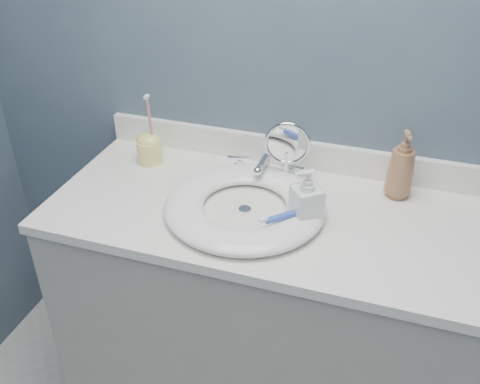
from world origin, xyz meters
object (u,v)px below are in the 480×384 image
at_px(makeup_mirror, 287,151).
at_px(toothbrush_holder, 149,147).
at_px(soap_bottle_amber, 402,165).
at_px(soap_bottle_clear, 307,197).

xyz_separation_m(makeup_mirror, toothbrush_holder, (-0.45, -0.01, -0.06)).
relative_size(soap_bottle_amber, soap_bottle_clear, 1.26).
relative_size(soap_bottle_amber, toothbrush_holder, 0.88).
distance_m(soap_bottle_amber, toothbrush_holder, 0.77).
bearing_deg(soap_bottle_amber, makeup_mirror, 173.03).
bearing_deg(makeup_mirror, toothbrush_holder, 172.27).
xyz_separation_m(soap_bottle_amber, soap_bottle_clear, (-0.22, -0.22, -0.02)).
distance_m(makeup_mirror, soap_bottle_clear, 0.21).
distance_m(makeup_mirror, soap_bottle_amber, 0.33).
height_order(makeup_mirror, toothbrush_holder, toothbrush_holder).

